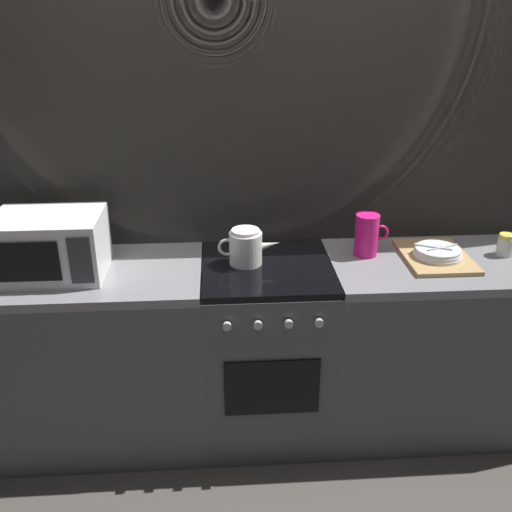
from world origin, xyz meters
name	(u,v)px	position (x,y,z in m)	size (l,w,h in m)	color
ground_plane	(266,422)	(0.00, 0.00, 0.00)	(8.00, 8.00, 0.00)	#47423D
back_wall	(262,182)	(0.00, 0.32, 1.20)	(3.60, 0.05, 2.40)	#A39989
counter_left	(79,356)	(-0.90, 0.00, 0.45)	(1.20, 0.60, 0.90)	#515459
stove_unit	(266,349)	(0.00, 0.00, 0.45)	(0.60, 0.63, 0.90)	#4C4C51
counter_right	(446,342)	(0.90, 0.00, 0.45)	(1.20, 0.60, 0.90)	#515459
microwave	(50,245)	(-0.95, -0.02, 1.04)	(0.46, 0.35, 0.27)	white
kettle	(246,247)	(-0.09, 0.03, 0.98)	(0.28, 0.15, 0.17)	white
pitcher	(367,235)	(0.48, 0.09, 1.00)	(0.16, 0.11, 0.20)	#E5197A
dish_pile	(436,255)	(0.79, 0.02, 0.92)	(0.30, 0.40, 0.07)	tan
spice_jar	(505,245)	(1.13, 0.04, 0.95)	(0.08, 0.08, 0.10)	silver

